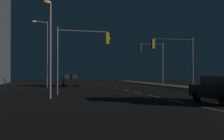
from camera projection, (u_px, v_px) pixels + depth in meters
The scene contains 10 objects.
ground_plane at pixel (151, 96), 22.06m from camera, with size 112.00×112.00×0.00m, color black.
lane_markings_center at pixel (137, 93), 25.48m from camera, with size 0.14×50.00×0.01m.
lane_edge_line at pixel (196, 91), 28.35m from camera, with size 0.14×53.00×0.01m.
car at pixel (223, 89), 16.19m from camera, with size 1.82×4.40×1.57m.
car_oncoming at pixel (70, 80), 37.39m from camera, with size 1.89×4.43×1.57m.
traffic_light_near_right at pixel (153, 55), 38.08m from camera, with size 3.51×0.46×5.68m.
traffic_light_near_left at pixel (81, 47), 23.49m from camera, with size 4.47×0.57×5.43m.
traffic_light_mid_right at pixel (174, 52), 29.77m from camera, with size 4.67×0.36×5.36m.
street_lamp_mid_block at pixel (49, 40), 19.35m from camera, with size 0.61×1.62×6.51m.
street_lamp_across_street at pixel (45, 48), 34.37m from camera, with size 1.90×1.37×7.97m.
Camera 1 is at (-7.69, -3.41, 1.73)m, focal length 46.16 mm.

